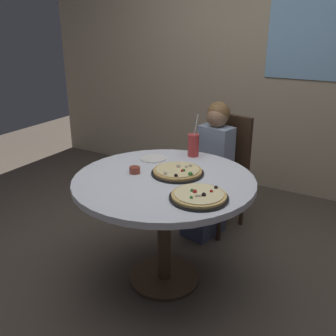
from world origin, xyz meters
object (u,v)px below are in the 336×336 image
chair_wooden (222,166)px  diner_child (209,177)px  pizza_veggie (178,172)px  sauce_bowl (135,170)px  pizza_cheese (199,196)px  plate_small (153,158)px  soda_cup (193,145)px  dining_table (164,194)px

chair_wooden → diner_child: bearing=-100.7°
pizza_veggie → sauce_bowl: pizza_veggie is taller
pizza_cheese → plate_small: pizza_cheese is taller
pizza_cheese → soda_cup: soda_cup is taller
pizza_cheese → soda_cup: (-0.34, 0.63, 0.06)m
diner_child → sauce_bowl: 0.85m
diner_child → plate_small: diner_child is taller
pizza_veggie → chair_wooden: bearing=91.6°
soda_cup → plate_small: bearing=-136.2°
chair_wooden → soda_cup: size_ratio=3.09×
diner_child → dining_table: bearing=-88.8°
chair_wooden → pizza_veggie: 0.86m
soda_cup → diner_child: bearing=87.5°
pizza_veggie → pizza_cheese: 0.38m
sauce_bowl → pizza_veggie: bearing=25.9°
dining_table → plate_small: size_ratio=6.32×
diner_child → pizza_cheese: 1.01m
diner_child → pizza_cheese: (0.33, -0.92, 0.28)m
pizza_cheese → plate_small: bearing=142.8°
chair_wooden → plate_small: (-0.26, -0.67, 0.22)m
dining_table → pizza_veggie: 0.16m
chair_wooden → soda_cup: soda_cup is taller
chair_wooden → diner_child: diner_child is taller
dining_table → diner_child: diner_child is taller
pizza_cheese → sauce_bowl: 0.54m
pizza_cheese → dining_table: bearing=152.9°
chair_wooden → plate_small: bearing=-111.2°
pizza_cheese → plate_small: size_ratio=1.84×
pizza_veggie → sauce_bowl: size_ratio=4.82×
dining_table → pizza_cheese: (0.32, -0.16, 0.12)m
dining_table → soda_cup: size_ratio=3.70×
chair_wooden → plate_small: 0.75m
pizza_veggie → plate_small: 0.33m
plate_small → chair_wooden: bearing=68.8°
diner_child → soda_cup: diner_child is taller
chair_wooden → soda_cup: (-0.05, -0.47, 0.30)m
diner_child → chair_wooden: bearing=79.3°
pizza_cheese → diner_child: bearing=109.9°
dining_table → soda_cup: bearing=93.4°
chair_wooden → pizza_veggie: bearing=-88.4°
diner_child → pizza_veggie: 0.71m
soda_cup → plate_small: size_ratio=1.71×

